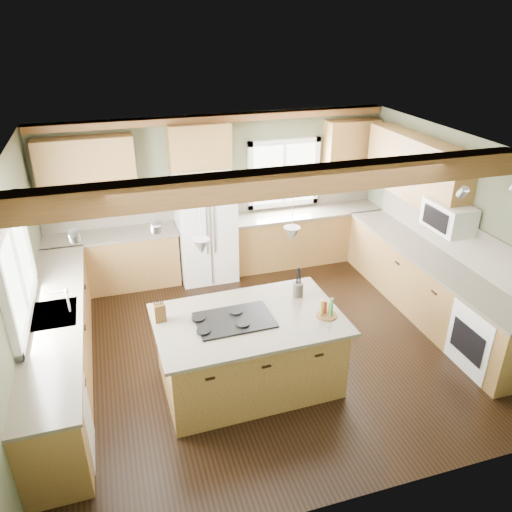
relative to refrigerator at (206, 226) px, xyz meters
name	(u,v)px	position (x,y,z in m)	size (l,w,h in m)	color
floor	(263,344)	(0.30, -2.12, -0.90)	(5.60, 5.60, 0.00)	black
ceiling	(265,153)	(0.30, -2.12, 1.70)	(5.60, 5.60, 0.00)	silver
wall_back	(217,193)	(0.30, 0.38, 0.40)	(5.60, 5.60, 0.00)	#4E543B
wall_left	(18,291)	(-2.50, -2.12, 0.40)	(5.00, 5.00, 0.00)	#4E543B
wall_right	(457,231)	(3.10, -2.12, 0.40)	(5.00, 5.00, 0.00)	#4E543B
ceiling_beam	(286,182)	(0.30, -2.81, 1.57)	(5.55, 0.26, 0.26)	#553518
soffit_trim	(216,118)	(0.30, 0.28, 1.64)	(5.55, 0.20, 0.10)	#553518
backsplash_back	(218,199)	(0.30, 0.36, 0.31)	(5.58, 0.03, 0.58)	brown
backsplash_right	(453,235)	(3.08, -2.07, 0.31)	(0.03, 3.70, 0.58)	brown
base_cab_back_left	(114,262)	(-1.49, 0.08, -0.46)	(2.02, 0.60, 0.88)	brown
counter_back_left	(110,235)	(-1.49, 0.08, 0.00)	(2.06, 0.64, 0.04)	#463F34
base_cab_back_right	(305,237)	(1.79, 0.08, -0.46)	(2.62, 0.60, 0.88)	brown
counter_back_right	(307,213)	(1.79, 0.08, 0.00)	(2.66, 0.64, 0.04)	#463F34
base_cab_left	(61,348)	(-2.20, -2.07, -0.46)	(0.60, 3.70, 0.88)	brown
counter_left	(54,315)	(-2.20, -2.07, 0.00)	(0.64, 3.74, 0.04)	#463F34
base_cab_right	(427,286)	(2.80, -2.07, -0.46)	(0.60, 3.70, 0.88)	brown
counter_right	(432,258)	(2.80, -2.07, 0.00)	(0.64, 3.74, 0.04)	#463F34
upper_cab_back_left	(86,168)	(-1.69, 0.21, 1.05)	(1.40, 0.35, 0.90)	brown
upper_cab_over_fridge	(199,146)	(0.00, 0.21, 1.25)	(0.96, 0.35, 0.70)	brown
upper_cab_right	(415,168)	(2.92, -1.22, 1.05)	(0.35, 2.20, 0.90)	brown
upper_cab_back_corner	(351,147)	(2.60, 0.21, 1.05)	(0.90, 0.35, 0.90)	brown
window_left	(15,268)	(-2.48, -2.07, 0.65)	(0.04, 1.60, 1.05)	white
window_back	(283,173)	(1.45, 0.36, 0.65)	(1.10, 0.04, 1.00)	white
sink	(54,315)	(-2.20, -2.07, 0.01)	(0.50, 0.65, 0.03)	#262628
faucet	(68,301)	(-2.02, -2.07, 0.15)	(0.02, 0.02, 0.28)	#B2B2B7
dishwasher	(56,427)	(-2.19, -3.37, -0.47)	(0.60, 0.60, 0.84)	white
oven	(488,337)	(2.79, -3.37, -0.47)	(0.60, 0.72, 0.84)	white
microwave	(449,217)	(2.88, -2.17, 0.65)	(0.40, 0.70, 0.38)	white
pendant_left	(202,246)	(-0.59, -2.82, 0.98)	(0.18, 0.18, 0.16)	#B2B2B7
pendant_right	(292,234)	(0.39, -2.80, 0.98)	(0.18, 0.18, 0.16)	#B2B2B7
refrigerator	(206,226)	(0.00, 0.00, 0.00)	(0.90, 0.74, 1.80)	white
island	(249,353)	(-0.10, -2.81, -0.46)	(1.97, 1.20, 0.88)	brown
island_top	(249,319)	(-0.10, -2.81, 0.00)	(2.10, 1.33, 0.04)	#463F34
cooktop	(235,320)	(-0.26, -2.81, 0.03)	(0.85, 0.57, 0.02)	black
knife_block	(160,313)	(-1.05, -2.57, 0.13)	(0.13, 0.09, 0.21)	brown
utensil_crock	(298,290)	(0.61, -2.51, 0.10)	(0.13, 0.13, 0.17)	#38322D
bottle_tray	(327,308)	(0.76, -3.03, 0.13)	(0.24, 0.24, 0.22)	brown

